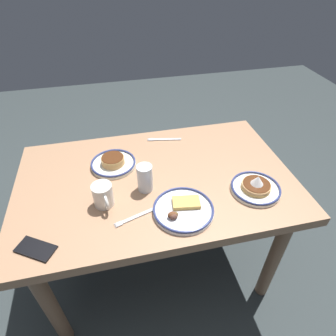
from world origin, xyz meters
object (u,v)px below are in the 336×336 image
(plate_center_pancakes, at_px, (256,187))
(cell_phone, at_px, (36,249))
(plate_far_companion, at_px, (183,209))
(drinking_glass, at_px, (145,179))
(plate_near_main, at_px, (113,163))
(coffee_mug, at_px, (103,195))
(fork_near, at_px, (164,139))
(fork_far, at_px, (135,217))

(plate_center_pancakes, height_order, cell_phone, plate_center_pancakes)
(plate_far_companion, distance_m, cell_phone, 0.58)
(drinking_glass, distance_m, cell_phone, 0.50)
(drinking_glass, bearing_deg, plate_near_main, -57.41)
(plate_center_pancakes, height_order, coffee_mug, coffee_mug)
(plate_center_pancakes, xyz_separation_m, cell_phone, (0.93, 0.11, -0.02))
(drinking_glass, distance_m, fork_near, 0.41)
(plate_near_main, bearing_deg, coffee_mug, 77.53)
(plate_far_companion, relative_size, drinking_glass, 1.98)
(fork_near, bearing_deg, cell_phone, 44.40)
(plate_near_main, distance_m, fork_near, 0.34)
(plate_center_pancakes, bearing_deg, fork_far, 4.00)
(plate_near_main, xyz_separation_m, drinking_glass, (-0.13, 0.20, 0.04))
(plate_center_pancakes, relative_size, cell_phone, 1.55)
(coffee_mug, distance_m, drinking_glass, 0.19)
(plate_far_companion, bearing_deg, cell_phone, 5.82)
(plate_near_main, distance_m, cell_phone, 0.54)
(coffee_mug, bearing_deg, fork_far, 138.51)
(coffee_mug, bearing_deg, plate_center_pancakes, 174.43)
(plate_near_main, height_order, fork_near, plate_near_main)
(fork_far, bearing_deg, fork_near, -113.99)
(plate_center_pancakes, distance_m, fork_near, 0.58)
(plate_near_main, xyz_separation_m, cell_phone, (0.32, 0.43, -0.01))
(fork_near, bearing_deg, fork_far, 66.01)
(plate_center_pancakes, relative_size, coffee_mug, 1.87)
(fork_far, bearing_deg, plate_center_pancakes, -176.00)
(plate_near_main, relative_size, coffee_mug, 1.88)
(drinking_glass, height_order, fork_far, drinking_glass)
(plate_near_main, distance_m, fork_far, 0.37)
(plate_center_pancakes, xyz_separation_m, fork_near, (0.32, -0.49, -0.02))
(plate_near_main, bearing_deg, plate_far_companion, 124.79)
(plate_near_main, bearing_deg, cell_phone, 53.78)
(plate_near_main, distance_m, coffee_mug, 0.27)
(drinking_glass, bearing_deg, fork_near, -114.21)
(plate_center_pancakes, xyz_separation_m, plate_far_companion, (0.35, 0.05, -0.01))
(plate_far_companion, relative_size, fork_far, 1.43)
(fork_far, bearing_deg, drinking_glass, -113.47)
(plate_center_pancakes, xyz_separation_m, coffee_mug, (0.67, -0.07, 0.03))
(plate_far_companion, distance_m, drinking_glass, 0.22)
(cell_phone, distance_m, fork_far, 0.38)
(drinking_glass, bearing_deg, plate_center_pancakes, 165.92)
(coffee_mug, height_order, cell_phone, coffee_mug)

